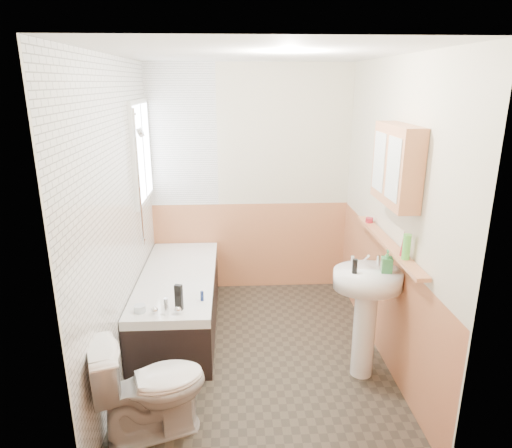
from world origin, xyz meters
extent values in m
plane|color=#2C261F|center=(0.00, 0.00, 0.00)|extent=(2.80, 2.80, 0.00)
plane|color=white|center=(0.00, 0.00, 2.50)|extent=(2.80, 2.80, 0.00)
cube|color=beige|center=(0.00, 1.41, 1.25)|extent=(2.20, 0.02, 2.50)
cube|color=beige|center=(0.00, -1.41, 1.25)|extent=(2.20, 0.02, 2.50)
cube|color=beige|center=(-1.11, 0.00, 1.25)|extent=(0.02, 2.80, 2.50)
cube|color=beige|center=(1.11, 0.00, 1.25)|extent=(0.02, 2.80, 2.50)
cube|color=tan|center=(1.09, 0.00, 0.50)|extent=(0.01, 2.80, 1.00)
cube|color=tan|center=(0.00, -1.39, 0.50)|extent=(2.20, 0.01, 1.00)
cube|color=tan|center=(0.00, 1.39, 0.50)|extent=(2.20, 0.01, 1.00)
cube|color=white|center=(-1.09, 0.00, 1.25)|extent=(0.01, 2.80, 2.50)
cube|color=white|center=(-0.73, 1.39, 1.75)|extent=(0.75, 0.01, 1.50)
cube|color=white|center=(-1.07, 0.95, 1.65)|extent=(0.03, 0.79, 0.99)
cube|color=white|center=(-1.05, 0.95, 1.65)|extent=(0.01, 0.70, 0.90)
cube|color=white|center=(-1.05, 0.95, 1.65)|extent=(0.01, 0.04, 0.90)
cube|color=black|center=(-0.73, 0.49, 0.24)|extent=(0.70, 1.76, 0.47)
cube|color=white|center=(-0.73, 0.49, 0.51)|extent=(0.70, 1.76, 0.08)
cube|color=white|center=(-0.73, 0.49, 0.50)|extent=(0.56, 1.62, 0.04)
cylinder|color=silver|center=(-0.73, -0.29, 0.62)|extent=(0.04, 0.04, 0.14)
sphere|color=silver|center=(-0.82, -0.29, 0.59)|extent=(0.06, 0.06, 0.06)
sphere|color=silver|center=(-0.64, -0.29, 0.59)|extent=(0.06, 0.06, 0.06)
cylinder|color=silver|center=(-1.05, 0.60, 1.45)|extent=(0.02, 0.02, 1.27)
cylinder|color=silver|center=(-1.05, 0.60, 0.87)|extent=(0.05, 0.05, 0.02)
cylinder|color=silver|center=(-1.05, 0.60, 2.03)|extent=(0.05, 0.05, 0.02)
cylinder|color=silver|center=(-1.00, 0.60, 1.88)|extent=(0.07, 0.08, 0.09)
imported|color=white|center=(-0.76, -0.93, 0.37)|extent=(0.84, 0.63, 0.73)
cylinder|color=white|center=(0.84, -0.35, 0.37)|extent=(0.18, 0.18, 0.74)
ellipsoid|color=white|center=(0.84, -0.35, 0.85)|extent=(0.54, 0.43, 0.14)
cylinder|color=silver|center=(0.74, -0.25, 0.96)|extent=(0.03, 0.03, 0.08)
cylinder|color=silver|center=(0.94, -0.25, 0.96)|extent=(0.03, 0.03, 0.08)
cylinder|color=silver|center=(0.84, -0.27, 0.99)|extent=(0.02, 0.11, 0.09)
cube|color=tan|center=(1.04, -0.16, 1.07)|extent=(0.10, 1.44, 0.03)
cube|color=tan|center=(1.02, -0.27, 1.72)|extent=(0.16, 0.65, 0.59)
cube|color=silver|center=(0.93, -0.43, 1.72)|extent=(0.01, 0.25, 0.44)
cube|color=silver|center=(0.93, -0.11, 1.72)|extent=(0.01, 0.25, 0.44)
cylinder|color=#59C647|center=(1.04, -0.54, 1.18)|extent=(0.07, 0.07, 0.19)
cone|color=maroon|center=(1.04, -0.47, 1.18)|extent=(0.05, 0.05, 0.19)
cylinder|color=maroon|center=(1.04, 0.36, 1.11)|extent=(0.07, 0.07, 0.04)
imported|color=#388447|center=(0.96, -0.39, 0.96)|extent=(0.11, 0.19, 0.08)
cylinder|color=black|center=(0.72, -0.40, 0.98)|extent=(0.05, 0.05, 0.11)
cube|color=black|center=(-0.64, -0.21, 0.66)|extent=(0.07, 0.05, 0.21)
cylinder|color=silver|center=(-0.95, -0.24, 0.58)|extent=(0.12, 0.12, 0.06)
cylinder|color=navy|center=(-0.46, -0.06, 0.59)|extent=(0.03, 0.03, 0.08)
camera|label=1|loc=(-0.20, -3.53, 2.30)|focal=32.00mm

